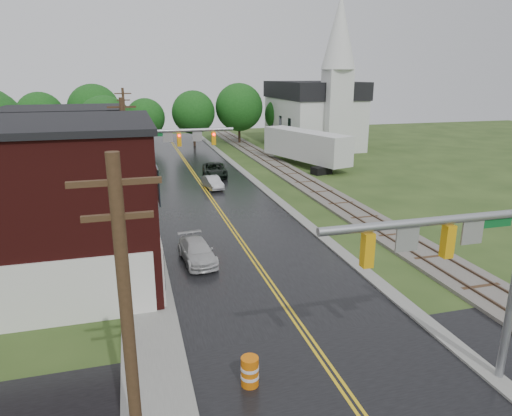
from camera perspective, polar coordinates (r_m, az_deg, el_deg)
name	(u,v)px	position (r m, az deg, el deg)	size (l,w,h in m)	color
main_road	(209,196)	(40.95, -5.90, 1.56)	(10.00, 90.00, 0.02)	black
cross_road	(356,407)	(16.52, 12.42, -23.17)	(60.00, 9.00, 0.02)	black
curb_right	(253,180)	(46.82, -0.42, 3.53)	(0.80, 70.00, 0.12)	gray
sidewalk_left	(139,217)	(35.63, -14.38, -1.15)	(2.40, 50.00, 0.12)	gray
brick_building	(8,206)	(25.60, -28.55, 0.17)	(14.30, 10.30, 8.30)	#400F0D
yellow_house	(68,177)	(36.10, -22.42, 3.60)	(8.00, 7.00, 6.40)	tan
darkred_building	(92,167)	(44.97, -19.80, 4.88)	(7.00, 6.00, 4.40)	#3F0F0C
church	(316,107)	(68.31, 7.52, 12.40)	(10.40, 18.40, 20.00)	silver
railroad	(295,176)	(48.16, 4.89, 3.96)	(3.20, 80.00, 0.30)	#59544C
traffic_signal_near	(466,255)	(15.84, 24.78, -5.34)	(7.34, 0.30, 7.20)	gray
traffic_signal_far	(170,147)	(36.60, -10.72, 7.54)	(7.34, 0.43, 7.20)	gray
utility_pole_a	(130,347)	(10.72, -15.53, -16.41)	(1.80, 0.28, 9.00)	#382616
utility_pole_b	(126,164)	(31.60, -15.92, 5.36)	(1.80, 0.28, 9.00)	#382616
utility_pole_c	(126,128)	(53.38, -15.99, 9.64)	(1.80, 0.28, 9.00)	#382616
tree_left_c	(52,136)	(49.88, -24.15, 8.17)	(6.00, 6.00, 7.65)	black
tree_left_e	(107,126)	(55.31, -18.15, 9.77)	(6.40, 6.40, 8.16)	black
suv_dark	(215,170)	(48.40, -5.19, 4.75)	(2.36, 5.12, 1.42)	black
sedan_silver	(213,183)	(43.33, -5.44, 3.19)	(1.24, 3.55, 1.17)	#BCBDC1
pickup_white	(197,252)	(26.59, -7.38, -5.42)	(1.71, 4.20, 1.22)	beige
semi_trailer	(306,146)	(54.12, 6.22, 7.77)	(6.57, 13.37, 4.08)	black
construction_barrel	(250,372)	(16.73, -0.78, -19.77)	(0.62, 0.62, 1.10)	#D46309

